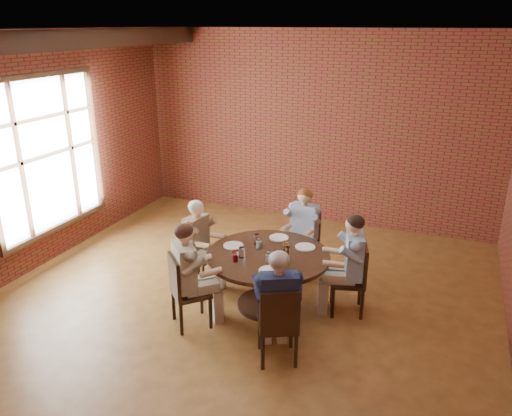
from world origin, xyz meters
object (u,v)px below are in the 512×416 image
at_px(smartphone, 273,274).
at_px(chair_a, 355,276).
at_px(diner_c, 200,244).
at_px(diner_d, 190,276).
at_px(diner_a, 349,265).
at_px(chair_c, 196,252).
at_px(chair_e, 279,323).
at_px(chair_b, 304,239).
at_px(diner_e, 278,306).
at_px(diner_b, 303,232).
at_px(chair_d, 184,288).
at_px(dining_table, 268,270).

bearing_deg(smartphone, chair_a, 32.87).
xyz_separation_m(diner_c, diner_d, (0.35, -0.90, 0.03)).
xyz_separation_m(diner_a, chair_c, (-2.11, -0.09, -0.17)).
distance_m(chair_e, smartphone, 0.66).
relative_size(chair_b, diner_e, 0.69).
bearing_deg(diner_c, chair_b, -40.89).
relative_size(chair_b, diner_b, 0.71).
distance_m(diner_a, chair_d, 2.04).
xyz_separation_m(chair_e, smartphone, (-0.27, 0.55, 0.25)).
xyz_separation_m(chair_b, diner_e, (0.35, -2.13, 0.16)).
xyz_separation_m(diner_a, diner_d, (-1.68, -1.00, 0.00)).
xyz_separation_m(chair_d, diner_e, (1.25, -0.18, 0.15)).
distance_m(chair_a, chair_d, 2.12).
distance_m(chair_a, diner_d, 2.04).
relative_size(chair_b, chair_d, 0.97).
height_order(diner_d, diner_e, diner_d).
height_order(chair_b, diner_d, diner_d).
height_order(diner_b, chair_d, diner_b).
relative_size(chair_c, diner_c, 0.71).
bearing_deg(chair_d, diner_c, -28.43).
relative_size(diner_a, diner_e, 1.01).
relative_size(diner_a, diner_b, 1.03).
distance_m(chair_a, chair_e, 1.43).
relative_size(chair_c, smartphone, 5.83).
bearing_deg(dining_table, diner_c, 170.81).
distance_m(diner_b, diner_d, 2.00).
distance_m(diner_d, smartphone, 0.99).
xyz_separation_m(chair_a, smartphone, (-0.81, -0.78, 0.25)).
bearing_deg(dining_table, chair_d, -134.56).
bearing_deg(chair_c, chair_a, -77.96).
height_order(chair_c, diner_d, diner_d).
bearing_deg(chair_e, smartphone, -90.12).
distance_m(chair_a, smartphone, 1.15).
relative_size(chair_a, diner_d, 0.70).
bearing_deg(smartphone, chair_d, -174.64).
distance_m(diner_b, diner_e, 2.09).
bearing_deg(dining_table, diner_b, 83.72).
relative_size(chair_a, diner_c, 0.74).
distance_m(chair_b, chair_e, 2.24).
height_order(dining_table, diner_c, diner_c).
relative_size(diner_b, diner_c, 1.02).
distance_m(chair_a, diner_e, 1.39).
bearing_deg(dining_table, chair_a, 15.60).
bearing_deg(chair_c, diner_b, -44.94).
height_order(diner_c, diner_e, diner_e).
xyz_separation_m(chair_b, chair_e, (0.39, -2.21, 0.01)).
bearing_deg(chair_d, dining_table, -90.00).
height_order(dining_table, chair_b, chair_b).
distance_m(diner_b, chair_c, 1.56).
relative_size(diner_c, chair_e, 1.36).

